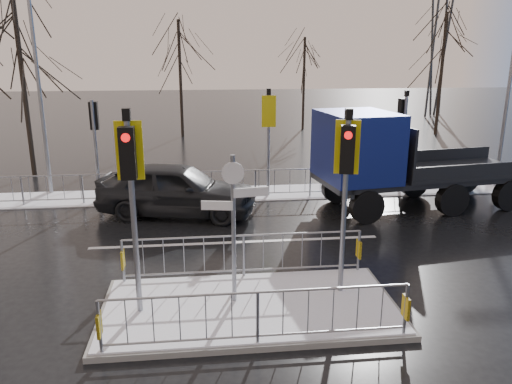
{
  "coord_description": "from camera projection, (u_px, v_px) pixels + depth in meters",
  "views": [
    {
      "loc": [
        -0.9,
        -9.12,
        5.14
      ],
      "look_at": [
        0.41,
        2.54,
        1.8
      ],
      "focal_mm": 35.0,
      "sensor_mm": 36.0,
      "label": 1
    }
  ],
  "objects": [
    {
      "name": "ground",
      "position": [
        250.0,
        311.0,
        10.22
      ],
      "size": [
        120.0,
        120.0,
        0.0
      ],
      "primitive_type": "plane",
      "color": "black",
      "rests_on": "ground"
    },
    {
      "name": "snow_verge",
      "position": [
        227.0,
        194.0,
        18.43
      ],
      "size": [
        30.0,
        2.0,
        0.04
      ],
      "primitive_type": "cube",
      "color": "white",
      "rests_on": "ground"
    },
    {
      "name": "lane_markings",
      "position": [
        252.0,
        319.0,
        9.9
      ],
      "size": [
        8.0,
        11.38,
        0.01
      ],
      "color": "silver",
      "rests_on": "ground"
    },
    {
      "name": "traffic_island",
      "position": [
        249.0,
        293.0,
        10.12
      ],
      "size": [
        6.0,
        3.04,
        4.15
      ],
      "color": "slate",
      "rests_on": "ground"
    },
    {
      "name": "far_kerb_fixtures",
      "position": [
        235.0,
        171.0,
        17.71
      ],
      "size": [
        18.0,
        0.65,
        3.83
      ],
      "color": "gray",
      "rests_on": "ground"
    },
    {
      "name": "car_far_lane",
      "position": [
        177.0,
        189.0,
        15.96
      ],
      "size": [
        5.37,
        3.16,
        1.72
      ],
      "primitive_type": "imported",
      "rotation": [
        0.0,
        0.0,
        1.33
      ],
      "color": "black",
      "rests_on": "ground"
    },
    {
      "name": "flatbed_truck",
      "position": [
        384.0,
        159.0,
        16.24
      ],
      "size": [
        7.37,
        3.55,
        3.28
      ],
      "color": "black",
      "rests_on": "ground"
    },
    {
      "name": "tree_near_b",
      "position": [
        19.0,
        50.0,
        19.9
      ],
      "size": [
        4.0,
        4.0,
        7.55
      ],
      "color": "black",
      "rests_on": "ground"
    },
    {
      "name": "tree_far_a",
      "position": [
        180.0,
        56.0,
        29.71
      ],
      "size": [
        3.75,
        3.75,
        7.08
      ],
      "color": "black",
      "rests_on": "ground"
    },
    {
      "name": "tree_far_b",
      "position": [
        304.0,
        66.0,
        32.66
      ],
      "size": [
        3.25,
        3.25,
        6.14
      ],
      "color": "black",
      "rests_on": "ground"
    },
    {
      "name": "tree_far_c",
      "position": [
        444.0,
        50.0,
        30.38
      ],
      "size": [
        4.0,
        4.0,
        7.55
      ],
      "color": "black",
      "rests_on": "ground"
    },
    {
      "name": "street_lamp_left",
      "position": [
        39.0,
        70.0,
        17.38
      ],
      "size": [
        1.25,
        0.18,
        8.2
      ],
      "color": "gray",
      "rests_on": "ground"
    }
  ]
}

